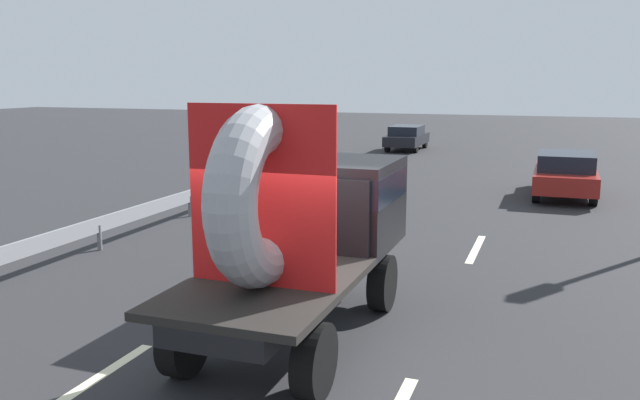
{
  "coord_description": "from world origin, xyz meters",
  "views": [
    {
      "loc": [
        3.18,
        -7.68,
        3.59
      ],
      "look_at": [
        -0.08,
        1.39,
        1.8
      ],
      "focal_mm": 36.79,
      "sensor_mm": 36.0,
      "label": 1
    }
  ],
  "objects": [
    {
      "name": "lane_dash_left_near",
      "position": [
        -1.89,
        -1.76,
        0.0
      ],
      "size": [
        0.16,
        2.39,
        0.01
      ],
      "primitive_type": "cube",
      "rotation": [
        0.0,
        0.0,
        1.57
      ],
      "color": "beige",
      "rests_on": "ground_plane"
    },
    {
      "name": "lane_dash_left_far",
      "position": [
        -1.89,
        6.53,
        0.0
      ],
      "size": [
        0.16,
        2.03,
        0.01
      ],
      "primitive_type": "cube",
      "rotation": [
        0.0,
        0.0,
        1.57
      ],
      "color": "beige",
      "rests_on": "ground_plane"
    },
    {
      "name": "guardrail",
      "position": [
        -5.79,
        5.26,
        0.53
      ],
      "size": [
        0.1,
        14.71,
        0.71
      ],
      "color": "gray",
      "rests_on": "ground_plane"
    },
    {
      "name": "lane_dash_right_far",
      "position": [
        1.72,
        6.23,
        0.0
      ],
      "size": [
        0.16,
        2.45,
        0.01
      ],
      "primitive_type": "cube",
      "rotation": [
        0.0,
        0.0,
        1.57
      ],
      "color": "beige",
      "rests_on": "ground_plane"
    },
    {
      "name": "oncoming_car",
      "position": [
        -3.97,
        25.23,
        0.66
      ],
      "size": [
        1.63,
        3.79,
        1.24
      ],
      "color": "black",
      "rests_on": "ground_plane"
    },
    {
      "name": "distant_sedan",
      "position": [
        3.53,
        13.62,
        0.73
      ],
      "size": [
        1.79,
        4.18,
        1.36
      ],
      "color": "black",
      "rests_on": "ground_plane"
    },
    {
      "name": "ground_plane",
      "position": [
        0.0,
        0.0,
        0.0
      ],
      "size": [
        120.0,
        120.0,
        0.0
      ],
      "primitive_type": "plane",
      "color": "#28282B"
    },
    {
      "name": "flatbed_truck",
      "position": [
        -0.08,
        0.87,
        1.63
      ],
      "size": [
        2.02,
        4.93,
        3.3
      ],
      "color": "black",
      "rests_on": "ground_plane"
    }
  ]
}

